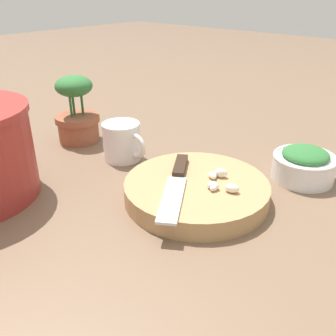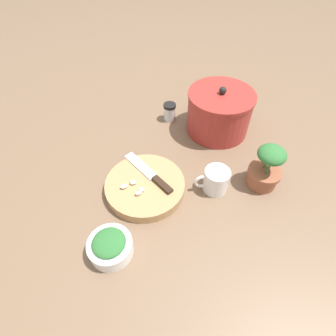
# 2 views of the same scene
# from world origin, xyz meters

# --- Properties ---
(ground_plane) EXTENTS (5.00, 5.00, 0.00)m
(ground_plane) POSITION_xyz_m (0.00, 0.00, 0.00)
(ground_plane) COLOR brown
(cutting_board) EXTENTS (0.27, 0.27, 0.04)m
(cutting_board) POSITION_xyz_m (0.10, -0.09, 0.02)
(cutting_board) COLOR tan
(cutting_board) RESTS_ON ground_plane
(chef_knife) EXTENTS (0.21, 0.15, 0.01)m
(chef_knife) POSITION_xyz_m (0.07, -0.07, 0.04)
(chef_knife) COLOR black
(chef_knife) RESTS_ON cutting_board
(garlic_cloves) EXTENTS (0.07, 0.08, 0.02)m
(garlic_cloves) POSITION_xyz_m (0.12, -0.13, 0.04)
(garlic_cloves) COLOR silver
(garlic_cloves) RESTS_ON cutting_board
(herb_bowl) EXTENTS (0.13, 0.13, 0.07)m
(herb_bowl) POSITION_xyz_m (0.31, -0.21, 0.03)
(herb_bowl) COLOR white
(herb_bowl) RESTS_ON ground_plane
(spice_jar) EXTENTS (0.05, 0.05, 0.08)m
(spice_jar) POSITION_xyz_m (-0.28, 0.05, 0.04)
(spice_jar) COLOR silver
(spice_jar) RESTS_ON ground_plane
(coffee_mug) EXTENTS (0.08, 0.12, 0.09)m
(coffee_mug) POSITION_xyz_m (0.13, 0.14, 0.04)
(coffee_mug) COLOR white
(coffee_mug) RESTS_ON ground_plane
(stock_pot) EXTENTS (0.26, 0.26, 0.20)m
(stock_pot) POSITION_xyz_m (-0.18, 0.23, 0.09)
(stock_pot) COLOR #9E2D28
(stock_pot) RESTS_ON ground_plane
(potted_herb) EXTENTS (0.11, 0.11, 0.17)m
(potted_herb) POSITION_xyz_m (0.13, 0.31, 0.07)
(potted_herb) COLOR #935138
(potted_herb) RESTS_ON ground_plane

